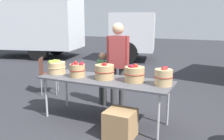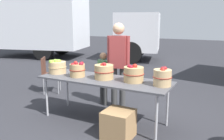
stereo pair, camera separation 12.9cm
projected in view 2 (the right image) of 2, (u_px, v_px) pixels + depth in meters
The scene contains 12 objects.
ground_plane at pixel (104, 120), 4.13m from camera, with size 40.00×40.00×0.00m, color #2D2D33.
market_table at pixel (104, 81), 3.99m from camera, with size 2.30×0.76×0.75m.
apple_basket_green_0 at pixel (57, 67), 4.41m from camera, with size 0.34×0.34×0.27m.
apple_basket_red_0 at pixel (77, 70), 4.13m from camera, with size 0.29×0.29×0.28m.
apple_basket_red_1 at pixel (104, 72), 3.96m from camera, with size 0.34×0.34×0.29m.
apple_basket_red_2 at pixel (134, 74), 3.77m from camera, with size 0.34×0.34×0.30m.
apple_basket_red_3 at pixel (162, 77), 3.53m from camera, with size 0.29×0.29×0.30m.
vendor_adult at pixel (118, 59), 4.56m from camera, with size 0.43×0.29×1.68m.
child_customer at pixel (103, 74), 4.78m from camera, with size 0.28×0.20×1.10m.
box_truck at pixel (62, 26), 11.03m from camera, with size 7.99×4.02×2.75m.
folding_chair at pixel (48, 72), 5.65m from camera, with size 0.55×0.55×0.86m.
produce_crate at pixel (119, 124), 3.49m from camera, with size 0.42×0.42×0.42m, color #A87F51.
Camera 2 is at (1.92, -3.36, 1.71)m, focal length 37.64 mm.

